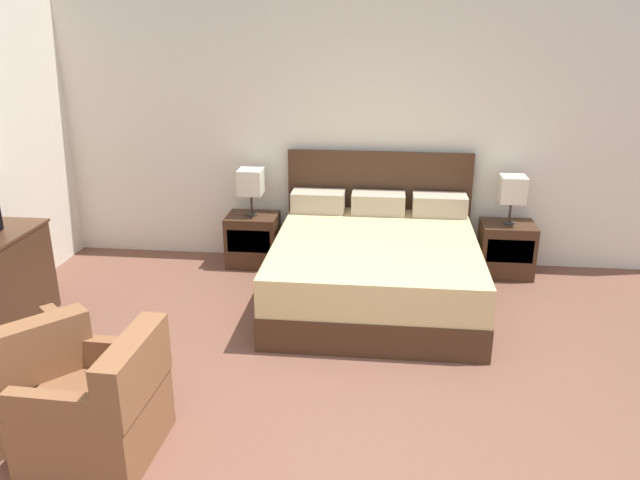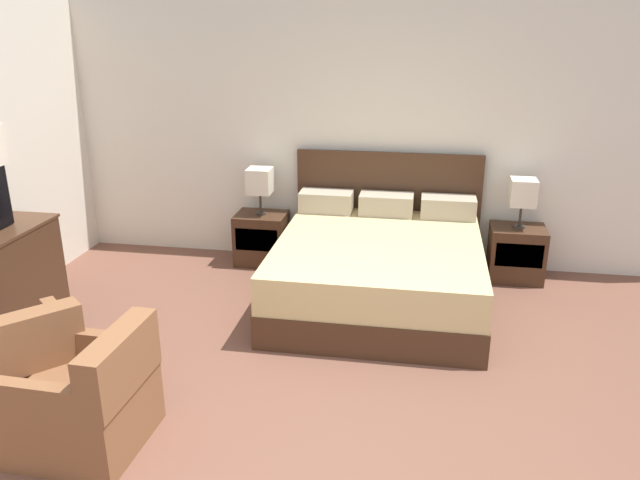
{
  "view_description": "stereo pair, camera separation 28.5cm",
  "coord_description": "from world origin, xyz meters",
  "px_view_note": "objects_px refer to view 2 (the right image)",
  "views": [
    {
      "loc": [
        0.37,
        -2.7,
        2.41
      ],
      "look_at": [
        -0.13,
        1.89,
        0.75
      ],
      "focal_mm": 35.0,
      "sensor_mm": 36.0,
      "label": 1
    },
    {
      "loc": [
        0.66,
        -2.66,
        2.41
      ],
      "look_at": [
        -0.13,
        1.89,
        0.75
      ],
      "focal_mm": 35.0,
      "sensor_mm": 36.0,
      "label": 2
    }
  ],
  "objects_px": {
    "nightstand_left": "(262,238)",
    "nightstand_right": "(516,253)",
    "table_lamp_right": "(523,193)",
    "bed": "(379,267)",
    "table_lamp_left": "(260,181)",
    "armchair_companion": "(89,403)",
    "armchair_by_window": "(21,370)"
  },
  "relations": [
    {
      "from": "nightstand_left",
      "to": "nightstand_right",
      "type": "bearing_deg",
      "value": 0.0
    },
    {
      "from": "nightstand_left",
      "to": "table_lamp_right",
      "type": "relative_size",
      "value": 1.11
    },
    {
      "from": "bed",
      "to": "table_lamp_right",
      "type": "bearing_deg",
      "value": 29.8
    },
    {
      "from": "table_lamp_left",
      "to": "table_lamp_right",
      "type": "bearing_deg",
      "value": 0.0
    },
    {
      "from": "nightstand_left",
      "to": "bed",
      "type": "bearing_deg",
      "value": -29.75
    },
    {
      "from": "nightstand_left",
      "to": "nightstand_right",
      "type": "relative_size",
      "value": 1.0
    },
    {
      "from": "nightstand_left",
      "to": "nightstand_right",
      "type": "height_order",
      "value": "same"
    },
    {
      "from": "nightstand_right",
      "to": "table_lamp_left",
      "type": "relative_size",
      "value": 1.11
    },
    {
      "from": "armchair_companion",
      "to": "table_lamp_left",
      "type": "bearing_deg",
      "value": 85.41
    },
    {
      "from": "table_lamp_left",
      "to": "armchair_companion",
      "type": "bearing_deg",
      "value": -94.59
    },
    {
      "from": "nightstand_left",
      "to": "table_lamp_left",
      "type": "distance_m",
      "value": 0.6
    },
    {
      "from": "nightstand_right",
      "to": "table_lamp_right",
      "type": "relative_size",
      "value": 1.11
    },
    {
      "from": "nightstand_right",
      "to": "armchair_by_window",
      "type": "relative_size",
      "value": 0.54
    },
    {
      "from": "nightstand_right",
      "to": "armchair_by_window",
      "type": "bearing_deg",
      "value": -140.81
    },
    {
      "from": "nightstand_right",
      "to": "table_lamp_right",
      "type": "bearing_deg",
      "value": 90.0
    },
    {
      "from": "table_lamp_left",
      "to": "armchair_by_window",
      "type": "xyz_separation_m",
      "value": [
        -0.85,
        -2.76,
        -0.58
      ]
    },
    {
      "from": "bed",
      "to": "nightstand_left",
      "type": "relative_size",
      "value": 3.83
    },
    {
      "from": "nightstand_left",
      "to": "armchair_companion",
      "type": "relative_size",
      "value": 0.69
    },
    {
      "from": "bed",
      "to": "table_lamp_left",
      "type": "xyz_separation_m",
      "value": [
        -1.26,
        0.72,
        0.54
      ]
    },
    {
      "from": "table_lamp_left",
      "to": "nightstand_left",
      "type": "bearing_deg",
      "value": -90.0
    },
    {
      "from": "bed",
      "to": "nightstand_right",
      "type": "height_order",
      "value": "bed"
    },
    {
      "from": "nightstand_right",
      "to": "armchair_by_window",
      "type": "xyz_separation_m",
      "value": [
        -3.38,
        -2.76,
        0.02
      ]
    },
    {
      "from": "table_lamp_right",
      "to": "armchair_companion",
      "type": "height_order",
      "value": "table_lamp_right"
    },
    {
      "from": "nightstand_left",
      "to": "table_lamp_left",
      "type": "relative_size",
      "value": 1.11
    },
    {
      "from": "nightstand_left",
      "to": "armchair_by_window",
      "type": "xyz_separation_m",
      "value": [
        -0.85,
        -2.76,
        0.02
      ]
    },
    {
      "from": "bed",
      "to": "armchair_companion",
      "type": "distance_m",
      "value": 2.74
    },
    {
      "from": "bed",
      "to": "table_lamp_right",
      "type": "distance_m",
      "value": 1.55
    },
    {
      "from": "bed",
      "to": "armchair_companion",
      "type": "relative_size",
      "value": 2.64
    },
    {
      "from": "nightstand_right",
      "to": "table_lamp_left",
      "type": "distance_m",
      "value": 2.6
    },
    {
      "from": "nightstand_left",
      "to": "table_lamp_left",
      "type": "bearing_deg",
      "value": 90.0
    },
    {
      "from": "bed",
      "to": "armchair_companion",
      "type": "bearing_deg",
      "value": -123.35
    },
    {
      "from": "nightstand_right",
      "to": "table_lamp_left",
      "type": "bearing_deg",
      "value": 179.97
    }
  ]
}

